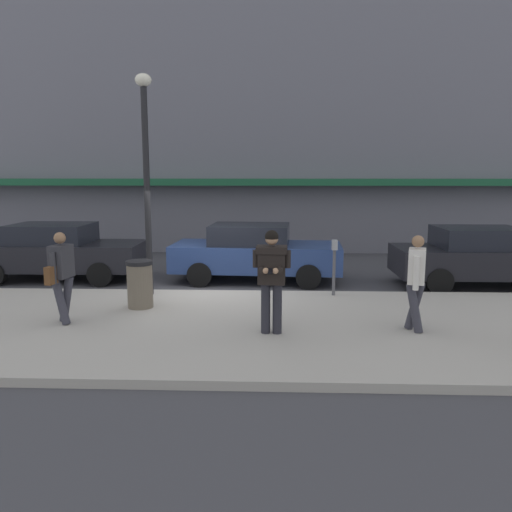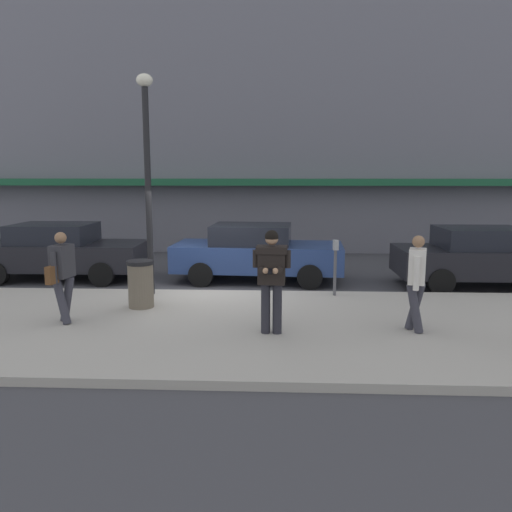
% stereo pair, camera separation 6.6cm
% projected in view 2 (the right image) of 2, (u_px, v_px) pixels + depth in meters
% --- Properties ---
extents(ground_plane, '(80.00, 80.00, 0.00)m').
position_uv_depth(ground_plane, '(208.00, 294.00, 12.14)').
color(ground_plane, '#3D3D42').
extents(sidewalk, '(32.00, 5.30, 0.14)m').
position_uv_depth(sidewalk, '(239.00, 327.00, 9.27)').
color(sidewalk, '#A8A399').
rests_on(sidewalk, ground).
extents(curb_paint_line, '(28.00, 0.12, 0.01)m').
position_uv_depth(curb_paint_line, '(249.00, 293.00, 12.14)').
color(curb_paint_line, silver).
rests_on(curb_paint_line, ground).
extents(storefront_facade, '(28.00, 4.70, 15.96)m').
position_uv_depth(storefront_facade, '(261.00, 40.00, 19.18)').
color(storefront_facade, slate).
rests_on(storefront_facade, ground).
extents(parked_sedan_near, '(4.52, 1.97, 1.54)m').
position_uv_depth(parked_sedan_near, '(60.00, 251.00, 13.70)').
color(parked_sedan_near, black).
rests_on(parked_sedan_near, ground).
extents(parked_sedan_mid, '(4.60, 2.13, 1.54)m').
position_uv_depth(parked_sedan_mid, '(257.00, 252.00, 13.47)').
color(parked_sedan_mid, navy).
rests_on(parked_sedan_mid, ground).
extents(parked_sedan_far, '(4.51, 1.96, 1.54)m').
position_uv_depth(parked_sedan_far, '(485.00, 257.00, 12.71)').
color(parked_sedan_far, black).
rests_on(parked_sedan_far, ground).
extents(man_texting_on_phone, '(0.65, 0.59, 1.81)m').
position_uv_depth(man_texting_on_phone, '(272.00, 270.00, 8.48)').
color(man_texting_on_phone, '#23232B').
rests_on(man_texting_on_phone, sidewalk).
extents(pedestrian_in_light_coat, '(0.41, 0.58, 1.70)m').
position_uv_depth(pedestrian_in_light_coat, '(417.00, 277.00, 8.63)').
color(pedestrian_in_light_coat, '#33333D').
rests_on(pedestrian_in_light_coat, sidewalk).
extents(pedestrian_with_bag, '(0.38, 0.72, 1.70)m').
position_uv_depth(pedestrian_with_bag, '(62.00, 272.00, 9.12)').
color(pedestrian_with_bag, '#33333D').
rests_on(pedestrian_with_bag, sidewalk).
extents(street_lamp_post, '(0.36, 0.36, 4.88)m').
position_uv_depth(street_lamp_post, '(147.00, 162.00, 11.04)').
color(street_lamp_post, black).
rests_on(street_lamp_post, sidewalk).
extents(parking_meter, '(0.12, 0.18, 1.27)m').
position_uv_depth(parking_meter, '(335.00, 259.00, 11.25)').
color(parking_meter, '#4C4C51').
rests_on(parking_meter, sidewalk).
extents(trash_bin, '(0.55, 0.55, 0.98)m').
position_uv_depth(trash_bin, '(141.00, 284.00, 10.30)').
color(trash_bin, '#665B4C').
rests_on(trash_bin, sidewalk).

